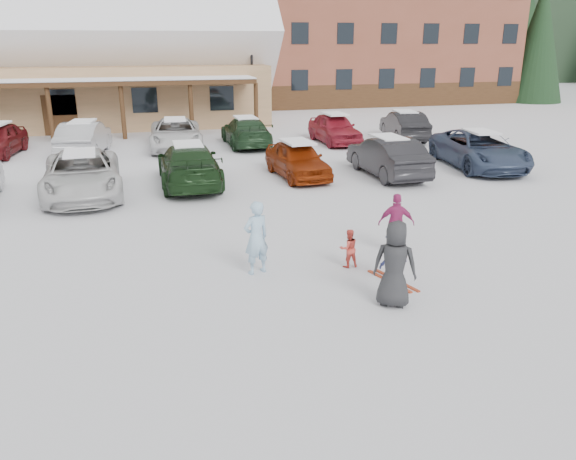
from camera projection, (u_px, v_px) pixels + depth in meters
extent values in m
plane|color=silver|center=(286.00, 290.00, 11.93)|extent=(160.00, 160.00, 0.00)
cube|color=tan|center=(34.00, 95.00, 34.87)|extent=(28.00, 10.00, 3.60)
cube|color=#422814|center=(12.00, 84.00, 28.83)|extent=(25.20, 2.60, 0.25)
cube|color=white|center=(25.00, 31.00, 33.66)|extent=(29.12, 9.69, 9.69)
cube|color=brown|center=(356.00, 28.00, 48.64)|extent=(24.00, 14.00, 12.00)
cube|color=brown|center=(176.00, 47.00, 45.42)|extent=(7.00, 12.60, 9.00)
cube|color=#422814|center=(385.00, 96.00, 43.90)|extent=(24.00, 0.10, 1.80)
cylinder|color=black|center=(252.00, 76.00, 34.50)|extent=(0.16, 0.16, 5.84)
cube|color=black|center=(251.00, 24.00, 33.52)|extent=(0.50, 0.25, 0.25)
cylinder|color=black|center=(531.00, 94.00, 48.19)|extent=(0.60, 0.60, 1.32)
cone|color=black|center=(541.00, 24.00, 46.39)|extent=(4.84, 4.84, 9.90)
cylinder|color=black|center=(232.00, 90.00, 53.51)|extent=(0.60, 0.60, 1.08)
cone|color=black|center=(231.00, 39.00, 52.03)|extent=(3.96, 3.96, 8.10)
cylinder|color=black|center=(480.00, 81.00, 61.96)|extent=(0.60, 0.60, 1.38)
cone|color=black|center=(486.00, 25.00, 60.08)|extent=(5.06, 5.06, 10.35)
imported|color=#99C1DD|center=(256.00, 238.00, 12.55)|extent=(0.72, 0.59, 1.70)
imported|color=#D44438|center=(349.00, 248.00, 13.02)|extent=(0.47, 0.37, 0.92)
imported|color=#1A1D40|center=(394.00, 257.00, 12.18)|extent=(0.86, 0.64, 1.18)
cube|color=#9E3216|center=(393.00, 281.00, 12.36)|extent=(0.60, 1.40, 0.03)
imported|color=#A92A69|center=(396.00, 223.00, 13.83)|extent=(0.96, 0.64, 1.51)
cube|color=#9E3216|center=(394.00, 251.00, 14.07)|extent=(0.65, 1.39, 0.03)
imported|color=#27272A|center=(395.00, 264.00, 10.99)|extent=(1.03, 0.93, 1.76)
imported|color=silver|center=(82.00, 174.00, 18.89)|extent=(2.82, 5.54, 1.50)
imported|color=black|center=(189.00, 165.00, 20.33)|extent=(2.14, 5.21, 1.51)
imported|color=maroon|center=(297.00, 159.00, 21.54)|extent=(1.97, 4.19, 1.39)
imported|color=black|center=(387.00, 157.00, 21.73)|extent=(1.71, 4.65, 1.52)
imported|color=#34425E|center=(479.00, 150.00, 23.15)|extent=(3.07, 5.66, 1.51)
imported|color=#A9AAAE|center=(84.00, 138.00, 25.66)|extent=(2.25, 4.88, 1.55)
imported|color=silver|center=(176.00, 134.00, 27.08)|extent=(2.69, 5.36, 1.46)
imported|color=#1E3B20|center=(246.00, 132.00, 27.97)|extent=(2.00, 4.88, 1.41)
imported|color=#A12031|center=(335.00, 128.00, 28.74)|extent=(1.89, 4.43, 1.49)
imported|color=black|center=(404.00, 125.00, 29.76)|extent=(2.27, 4.68, 1.48)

